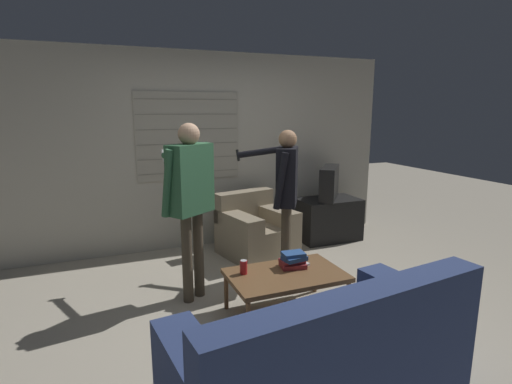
{
  "coord_description": "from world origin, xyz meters",
  "views": [
    {
      "loc": [
        -1.39,
        -3.12,
        1.82
      ],
      "look_at": [
        0.09,
        0.55,
        1.0
      ],
      "focal_mm": 28.0,
      "sensor_mm": 36.0,
      "label": 1
    }
  ],
  "objects": [
    {
      "name": "armchair_beige",
      "position": [
        0.42,
        1.39,
        0.31
      ],
      "size": [
        0.96,
        0.95,
        0.78
      ],
      "rotation": [
        0.0,
        0.0,
        3.36
      ],
      "color": "gray",
      "rests_on": "ground_plane"
    },
    {
      "name": "couch_blue",
      "position": [
        -0.23,
        -1.32,
        0.34
      ],
      "size": [
        1.89,
        1.01,
        0.9
      ],
      "rotation": [
        0.0,
        0.0,
        0.12
      ],
      "color": "navy",
      "rests_on": "ground_plane"
    },
    {
      "name": "wall_back",
      "position": [
        -0.01,
        2.03,
        1.28
      ],
      "size": [
        5.2,
        0.08,
        2.55
      ],
      "color": "#BCB7A8",
      "rests_on": "ground_plane"
    },
    {
      "name": "tv",
      "position": [
        1.6,
        1.57,
        0.81
      ],
      "size": [
        0.58,
        0.66,
        0.46
      ],
      "rotation": [
        0.0,
        0.0,
        4.04
      ],
      "color": "black",
      "rests_on": "tv_stand"
    },
    {
      "name": "spare_remote",
      "position": [
        0.35,
        0.0,
        0.4
      ],
      "size": [
        0.08,
        0.14,
        0.02
      ],
      "rotation": [
        0.0,
        0.0,
        0.32
      ],
      "color": "white",
      "rests_on": "coffee_table"
    },
    {
      "name": "soda_can",
      "position": [
        -0.25,
        0.0,
        0.45
      ],
      "size": [
        0.07,
        0.07,
        0.13
      ],
      "color": "red",
      "rests_on": "coffee_table"
    },
    {
      "name": "book_stack",
      "position": [
        0.23,
        -0.03,
        0.46
      ],
      "size": [
        0.25,
        0.21,
        0.15
      ],
      "color": "maroon",
      "rests_on": "coffee_table"
    },
    {
      "name": "person_right_standing",
      "position": [
        0.46,
        0.62,
        1.02
      ],
      "size": [
        0.6,
        0.77,
        1.61
      ],
      "rotation": [
        0.0,
        0.0,
        1.03
      ],
      "color": "#4C4233",
      "rests_on": "ground_plane"
    },
    {
      "name": "person_left_standing",
      "position": [
        -0.6,
        0.49,
        1.09
      ],
      "size": [
        0.54,
        0.87,
        1.7
      ],
      "rotation": [
        0.0,
        0.0,
        0.59
      ],
      "color": "#4C4233",
      "rests_on": "ground_plane"
    },
    {
      "name": "ground_plane",
      "position": [
        0.0,
        0.0,
        0.0
      ],
      "size": [
        16.0,
        16.0,
        0.0
      ],
      "primitive_type": "plane",
      "color": "#B2A893"
    },
    {
      "name": "tv_stand",
      "position": [
        1.6,
        1.57,
        0.29
      ],
      "size": [
        0.86,
        0.54,
        0.59
      ],
      "color": "black",
      "rests_on": "ground_plane"
    },
    {
      "name": "coffee_table",
      "position": [
        0.11,
        -0.13,
        0.35
      ],
      "size": [
        1.02,
        0.65,
        0.39
      ],
      "color": "brown",
      "rests_on": "ground_plane"
    }
  ]
}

